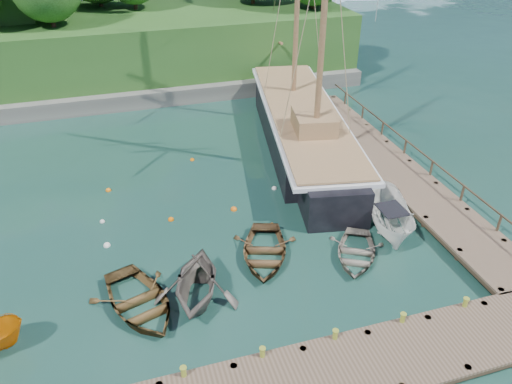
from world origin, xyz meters
TOP-DOWN VIEW (x-y plane):
  - ground at (0.00, 0.00)m, footprint 160.00×160.00m
  - dock_near at (2.00, -6.50)m, footprint 20.00×3.20m
  - dock_east at (11.50, 7.00)m, footprint 3.20×24.00m
  - bollard_1 at (-1.00, -5.10)m, footprint 0.26×0.26m
  - bollard_2 at (2.00, -5.10)m, footprint 0.26×0.26m
  - bollard_3 at (5.00, -5.10)m, footprint 0.26×0.26m
  - bollard_4 at (8.00, -5.10)m, footprint 0.26×0.26m
  - rowboat_0 at (-5.19, -0.63)m, footprint 4.85×5.76m
  - rowboat_1 at (-2.66, -0.70)m, footprint 5.03×5.41m
  - rowboat_2 at (1.06, 1.13)m, footprint 4.62×5.43m
  - rowboat_3 at (5.40, -0.19)m, footprint 4.42×4.85m
  - cabin_boat_white at (8.10, 1.28)m, footprint 3.53×5.61m
  - schooner at (7.46, 12.30)m, footprint 8.42×27.04m
  - mooring_buoy_0 at (-6.37, 4.37)m, footprint 0.36×0.36m
  - mooring_buoy_1 at (-2.87, 5.72)m, footprint 0.32×0.32m
  - mooring_buoy_2 at (0.71, 5.68)m, footprint 0.37×0.37m
  - mooring_buoy_3 at (3.66, 7.16)m, footprint 0.31×0.31m
  - mooring_buoy_4 at (-6.02, 9.88)m, footprint 0.33×0.33m
  - mooring_buoy_5 at (-0.44, 12.24)m, footprint 0.28×0.28m
  - mooring_buoy_6 at (-6.51, 6.63)m, footprint 0.28×0.28m
  - mooring_buoy_7 at (2.31, 3.59)m, footprint 0.28×0.28m
  - headland at (-12.88, 31.36)m, footprint 51.00×19.31m

SIDE VIEW (x-z plane):
  - ground at x=0.00m, z-range 0.00..0.00m
  - bollard_1 at x=-1.00m, z-range -0.23..0.23m
  - bollard_2 at x=2.00m, z-range -0.23..0.23m
  - bollard_3 at x=5.00m, z-range -0.23..0.23m
  - bollard_4 at x=8.00m, z-range -0.23..0.23m
  - rowboat_0 at x=-5.19m, z-range -0.51..0.51m
  - rowboat_1 at x=-2.66m, z-range -1.16..1.16m
  - rowboat_2 at x=1.06m, z-range -0.48..0.48m
  - rowboat_3 at x=5.40m, z-range -0.41..0.41m
  - cabin_boat_white at x=8.10m, z-range -1.02..1.02m
  - mooring_buoy_0 at x=-6.37m, z-range -0.18..0.18m
  - mooring_buoy_1 at x=-2.87m, z-range -0.16..0.16m
  - mooring_buoy_2 at x=0.71m, z-range -0.18..0.18m
  - mooring_buoy_3 at x=3.66m, z-range -0.16..0.16m
  - mooring_buoy_4 at x=-6.02m, z-range -0.16..0.16m
  - mooring_buoy_5 at x=-0.44m, z-range -0.14..0.14m
  - mooring_buoy_6 at x=-6.51m, z-range -0.14..0.14m
  - mooring_buoy_7 at x=2.31m, z-range -0.14..0.14m
  - dock_near at x=2.00m, z-range -0.12..0.98m
  - dock_east at x=11.50m, z-range -0.12..0.98m
  - schooner at x=7.46m, z-range -8.84..11.04m
  - headland at x=-12.88m, z-range -0.91..11.99m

